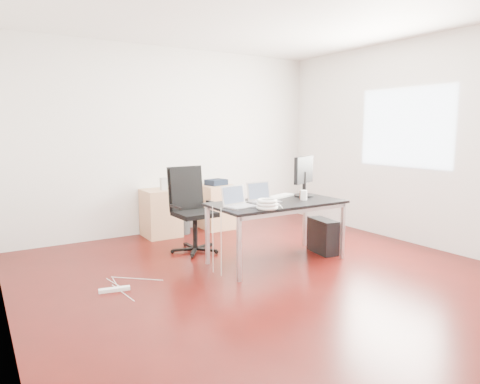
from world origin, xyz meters
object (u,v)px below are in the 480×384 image
filing_cabinet_left (161,213)px  pc_tower (323,236)px  office_chair (191,205)px  desk (277,206)px  filing_cabinet_right (217,207)px

filing_cabinet_left → pc_tower: 2.41m
office_chair → pc_tower: bearing=-38.2°
filing_cabinet_left → desk: bearing=-69.5°
filing_cabinet_left → filing_cabinet_right: bearing=0.0°
filing_cabinet_right → office_chair: bearing=-134.3°
filing_cabinet_left → office_chair: bearing=-86.3°
filing_cabinet_right → pc_tower: 1.99m
pc_tower → filing_cabinet_right: bearing=112.9°
office_chair → filing_cabinet_right: bearing=43.6°
office_chair → filing_cabinet_right: 1.32m
filing_cabinet_left → pc_tower: bearing=-53.3°
desk → office_chair: size_ratio=1.48×
office_chair → filing_cabinet_left: (-0.06, 0.92, -0.26)m
office_chair → filing_cabinet_left: bearing=91.7°
office_chair → filing_cabinet_right: office_chair is taller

